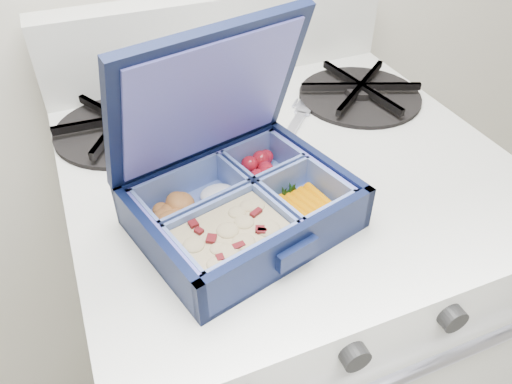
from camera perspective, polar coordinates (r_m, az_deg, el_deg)
name	(u,v)px	position (r m, az deg, el deg)	size (l,w,h in m)	color
stove	(274,336)	(0.98, 2.10, -16.16)	(0.56, 0.56, 0.85)	silver
bento_box	(243,207)	(0.54, -1.49, -1.68)	(0.22, 0.17, 0.05)	#0B1437
burner_grate	(360,90)	(0.81, 11.85, 11.38)	(0.19, 0.19, 0.03)	black
burner_grate_rear	(121,125)	(0.73, -15.21, 7.43)	(0.19, 0.19, 0.02)	black
fork	(285,142)	(0.69, 3.32, 5.78)	(0.03, 0.20, 0.01)	silver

